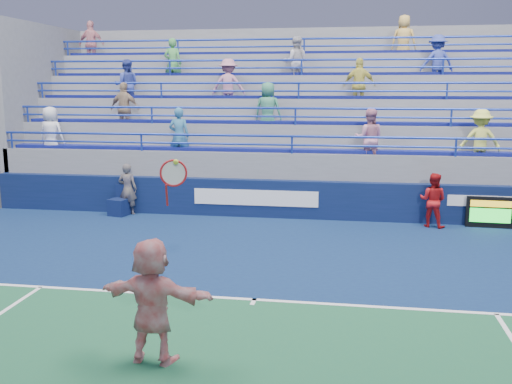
% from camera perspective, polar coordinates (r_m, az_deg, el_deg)
% --- Properties ---
extents(ground, '(120.00, 120.00, 0.00)m').
position_cam_1_polar(ground, '(10.34, -0.17, -10.82)').
color(ground, '#333538').
extents(sponsor_wall, '(18.00, 0.32, 1.10)m').
position_cam_1_polar(sponsor_wall, '(16.39, 3.49, -0.75)').
color(sponsor_wall, '#0A1739').
rests_on(sponsor_wall, ground).
extents(bleacher_stand, '(18.00, 5.60, 6.13)m').
position_cam_1_polar(bleacher_stand, '(19.95, 4.56, 4.17)').
color(bleacher_stand, slate).
rests_on(bleacher_stand, ground).
extents(serve_speed_board, '(1.23, 0.20, 0.85)m').
position_cam_1_polar(serve_speed_board, '(16.50, 22.35, -1.91)').
color(serve_speed_board, black).
rests_on(serve_speed_board, ground).
extents(judge_chair, '(0.60, 0.61, 0.90)m').
position_cam_1_polar(judge_chair, '(17.22, -13.51, -1.37)').
color(judge_chair, '#0D1941').
rests_on(judge_chair, ground).
extents(tennis_player, '(1.69, 0.69, 2.85)m').
position_cam_1_polar(tennis_player, '(8.03, -10.33, -10.64)').
color(tennis_player, silver).
rests_on(tennis_player, ground).
extents(line_judge, '(0.57, 0.38, 1.53)m').
position_cam_1_polar(line_judge, '(17.22, -12.71, 0.29)').
color(line_judge, '#15183A').
rests_on(line_judge, ground).
extents(ball_girl, '(0.87, 0.79, 1.48)m').
position_cam_1_polar(ball_girl, '(16.01, 17.26, -0.80)').
color(ball_girl, '#B21417').
rests_on(ball_girl, ground).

